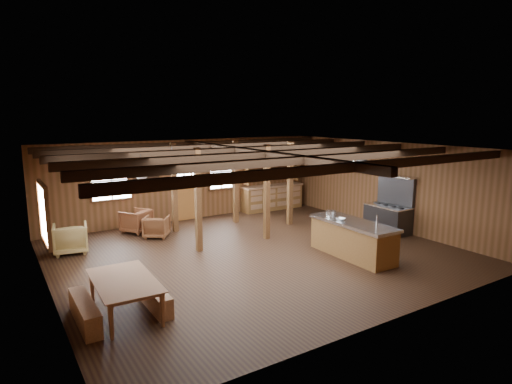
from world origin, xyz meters
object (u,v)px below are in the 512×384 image
commercial_range (389,213)px  armchair_b (157,227)px  armchair_a (136,221)px  armchair_c (71,238)px  dining_table (127,296)px  kitchen_island (353,239)px

commercial_range → armchair_b: bearing=152.4°
armchair_a → armchair_c: size_ratio=0.91×
dining_table → armchair_a: size_ratio=2.39×
dining_table → armchair_b: bearing=-23.7°
armchair_b → commercial_range: bearing=-173.7°
dining_table → armchair_a: 5.74m
kitchen_island → commercial_range: (2.68, 1.11, 0.12)m
armchair_a → armchair_c: bearing=-5.0°
kitchen_island → armchair_b: (-3.70, 4.44, -0.15)m
commercial_range → dining_table: 8.64m
kitchen_island → armchair_b: 5.79m
kitchen_island → dining_table: bearing=-177.8°
armchair_a → armchair_b: 0.95m
dining_table → kitchen_island: bearing=-87.1°
kitchen_island → armchair_a: 6.69m
armchair_b → armchair_c: 2.45m
kitchen_island → armchair_c: (-6.14, 4.25, -0.08)m
commercial_range → armchair_c: bearing=160.4°
commercial_range → armchair_c: size_ratio=2.08×
armchair_a → armchair_c: armchair_c is taller
commercial_range → armchair_a: bearing=147.9°
dining_table → armchair_c: size_ratio=2.19×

